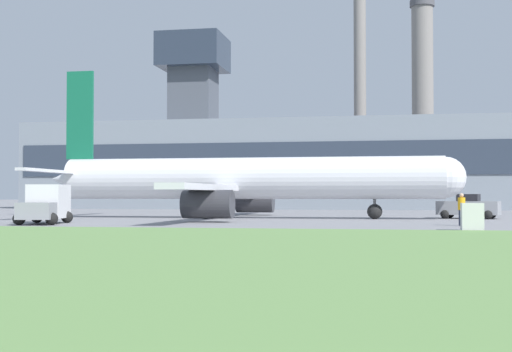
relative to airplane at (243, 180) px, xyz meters
name	(u,v)px	position (x,y,z in m)	size (l,w,h in m)	color
ground_plane	(253,218)	(0.46, 1.66, -2.75)	(400.00, 400.00, 0.00)	gray
terminal_building	(300,162)	(-0.52, 37.56, 3.03)	(69.28, 14.86, 21.96)	gray
smokestack_left	(360,71)	(5.67, 69.66, 19.67)	(2.34, 2.34, 44.65)	gray
smokestack_right	(423,102)	(15.89, 70.12, 14.35)	(4.03, 4.03, 33.88)	gray
airplane	(243,180)	(0.00, 0.00, 0.00)	(30.18, 29.32, 10.95)	silver
pushback_tug	(468,207)	(15.81, 2.27, -1.97)	(4.59, 3.37, 1.73)	gray
baggage_truck	(46,205)	(-9.18, -11.75, -1.66)	(3.06, 4.86, 2.26)	gray
ground_crew_person	(462,209)	(14.12, -10.14, -1.86)	(0.47, 0.47, 1.76)	#23283D
utility_cabinet	(472,217)	(14.04, -15.80, -2.11)	(0.97, 0.86, 1.28)	silver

